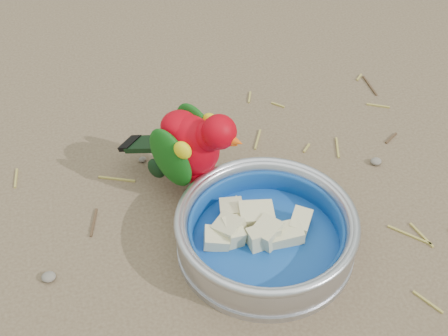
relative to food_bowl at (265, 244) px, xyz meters
name	(u,v)px	position (x,y,z in m)	size (l,w,h in m)	color
ground	(213,320)	(-0.10, -0.09, -0.01)	(60.00, 60.00, 0.00)	brown
food_bowl	(265,244)	(0.00, 0.00, 0.00)	(0.24, 0.24, 0.02)	#B2B2BA
bowl_wall	(266,230)	(0.00, 0.00, 0.03)	(0.24, 0.24, 0.04)	#B2B2BA
fruit_wedges	(266,233)	(0.00, 0.00, 0.02)	(0.14, 0.14, 0.03)	beige
lory_parrot	(191,153)	(-0.07, 0.13, 0.07)	(0.09, 0.19, 0.15)	#AA000C
ground_debris	(186,266)	(-0.11, -0.01, -0.01)	(0.90, 0.80, 0.01)	#A29243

